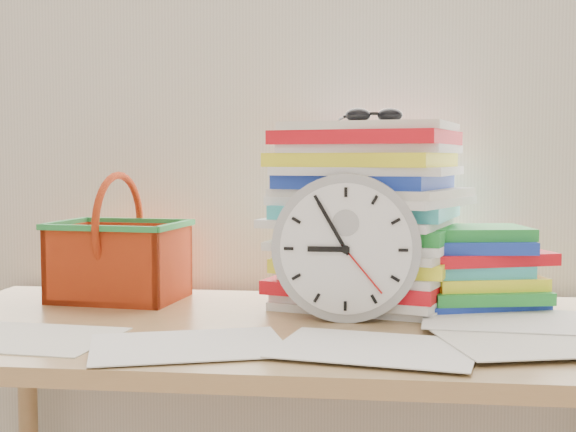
% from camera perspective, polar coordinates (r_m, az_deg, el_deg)
% --- Properties ---
extents(curtain, '(2.40, 0.01, 2.50)m').
position_cam_1_polar(curtain, '(1.84, 1.63, 11.89)').
color(curtain, silver).
rests_on(curtain, room_shell).
extents(desk, '(1.40, 0.70, 0.75)m').
position_cam_1_polar(desk, '(1.49, 0.19, -10.49)').
color(desk, '#9F7B4A').
rests_on(desk, ground).
extents(paper_stack, '(0.45, 0.40, 0.37)m').
position_cam_1_polar(paper_stack, '(1.64, 5.44, 0.08)').
color(paper_stack, white).
rests_on(paper_stack, desk).
extents(clock, '(0.27, 0.05, 0.27)m').
position_cam_1_polar(clock, '(1.49, 4.17, -2.24)').
color(clock, '#A6A7A8').
rests_on(clock, desk).
extents(sunglasses, '(0.15, 0.13, 0.03)m').
position_cam_1_polar(sunglasses, '(1.62, 6.13, 7.14)').
color(sunglasses, black).
rests_on(sunglasses, paper_stack).
extents(book_stack, '(0.31, 0.26, 0.17)m').
position_cam_1_polar(book_stack, '(1.64, 13.01, -3.63)').
color(book_stack, white).
rests_on(book_stack, desk).
extents(basket, '(0.29, 0.24, 0.27)m').
position_cam_1_polar(basket, '(1.74, -11.92, -1.52)').
color(basket, '#C03A12').
rests_on(basket, desk).
extents(scattered_papers, '(1.26, 0.42, 0.02)m').
position_cam_1_polar(scattered_papers, '(1.47, 0.19, -7.45)').
color(scattered_papers, white).
rests_on(scattered_papers, desk).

